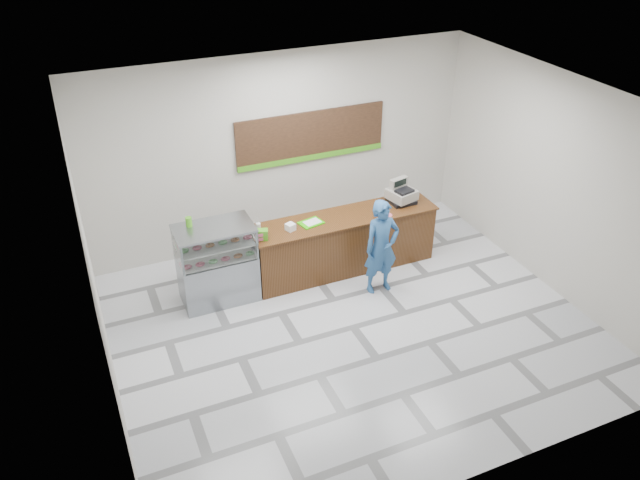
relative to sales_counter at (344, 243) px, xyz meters
name	(u,v)px	position (x,y,z in m)	size (l,w,h in m)	color
floor	(353,327)	(-0.55, -1.55, -0.52)	(7.00, 7.00, 0.00)	silver
back_wall	(282,150)	(-0.55, 1.45, 1.23)	(7.00, 7.00, 0.00)	beige
ceiling	(361,107)	(-0.55, -1.55, 2.98)	(7.00, 7.00, 0.00)	silver
sales_counter	(344,243)	(0.00, 0.00, 0.00)	(3.26, 0.76, 1.03)	#5B3219
display_case	(217,263)	(-2.22, 0.00, 0.16)	(1.22, 0.72, 1.33)	gray
menu_board	(311,137)	(0.00, 1.41, 1.42)	(2.80, 0.06, 0.90)	black
cash_register	(401,194)	(1.14, 0.10, 0.66)	(0.51, 0.53, 0.40)	black
card_terminal	(376,213)	(0.54, -0.14, 0.53)	(0.08, 0.15, 0.04)	black
serving_tray	(311,223)	(-0.59, 0.01, 0.52)	(0.43, 0.35, 0.02)	#2DD004
napkin_box	(290,227)	(-0.99, -0.06, 0.57)	(0.13, 0.13, 0.12)	white
straw_cup	(258,227)	(-1.46, 0.15, 0.57)	(0.08, 0.08, 0.12)	silver
promo_box	(262,235)	(-1.50, -0.15, 0.60)	(0.19, 0.13, 0.17)	#48A11C
donut_decal	(387,215)	(0.69, -0.24, 0.52)	(0.17, 0.17, 0.00)	#D25772
green_cup_left	(189,223)	(-2.54, 0.18, 0.88)	(0.08, 0.08, 0.13)	#48A11C
green_cup_right	(189,222)	(-2.55, 0.18, 0.89)	(0.10, 0.10, 0.15)	#48A11C
customer	(381,247)	(0.29, -0.80, 0.30)	(0.60, 0.39, 1.63)	#2B5A91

